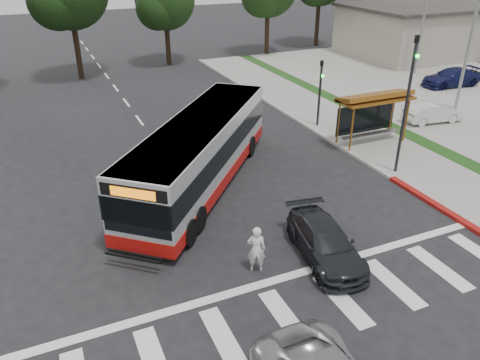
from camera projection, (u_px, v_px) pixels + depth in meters
ground at (223, 233)px, 17.97m from camera, size 140.00×140.00×0.00m
sidewalk_east at (341, 125)px, 28.43m from camera, size 4.00×40.00×0.12m
curb_east at (313, 130)px, 27.70m from camera, size 0.30×40.00×0.15m
curb_east_red at (440, 208)px, 19.55m from camera, size 0.32×6.00×0.15m
parking_lot at (461, 94)px, 34.40m from camera, size 18.00×36.00×0.10m
commercial_building at (422, 31)px, 45.72m from camera, size 14.00×10.00×4.40m
building_roof_cap at (427, 6)px, 44.66m from camera, size 14.60×10.60×0.30m
crosswalk_ladder at (286, 318)px, 13.89m from camera, size 18.00×2.60×0.01m
bus_shelter at (374, 102)px, 24.96m from camera, size 4.20×1.60×2.86m
traffic_signal_ne_tall at (408, 95)px, 20.89m from camera, size 0.18×0.37×6.50m
traffic_signal_ne_short at (320, 87)px, 27.23m from camera, size 0.18×0.37×4.00m
lot_light_front at (474, 22)px, 26.67m from camera, size 1.90×0.35×9.01m
lot_light_mid at (427, 0)px, 36.99m from camera, size 1.90×0.35×9.01m
transit_bus at (201, 154)px, 20.84m from camera, size 9.83×10.92×3.13m
pedestrian at (256, 249)px, 15.57m from camera, size 0.74×0.64×1.72m
dark_sedan at (325, 242)px, 16.34m from camera, size 2.43×4.52×1.25m
parked_car_1 at (433, 113)px, 28.55m from camera, size 3.80×1.74×1.21m
parked_car_3 at (451, 77)px, 35.72m from camera, size 4.77×2.26×1.34m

